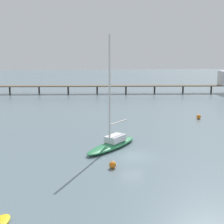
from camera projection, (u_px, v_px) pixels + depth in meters
ground_plane at (132, 156)px, 36.80m from camera, size 400.00×400.00×0.00m
pier at (166, 82)px, 94.05m from camera, size 89.77×11.52×6.81m
sailboat_green at (112, 142)px, 40.02m from camera, size 8.30×8.76×14.34m
mooring_buoy_inner at (199, 117)px, 57.69m from camera, size 0.84×0.84×0.84m
mooring_buoy_outer at (113, 165)px, 32.88m from camera, size 0.77×0.77×0.77m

